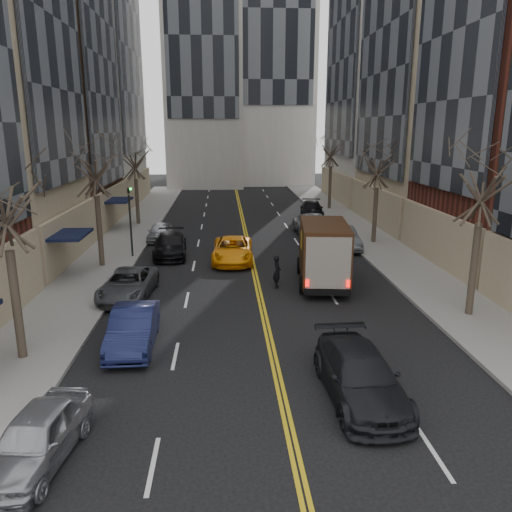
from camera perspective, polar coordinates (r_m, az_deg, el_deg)
The scene contains 23 objects.
sidewalk_left at distance 37.14m, azimuth -15.04°, elevation 1.77°, with size 4.00×66.00×0.15m, color slate.
sidewalk_right at distance 37.95m, azimuth 12.68°, elevation 2.18°, with size 4.00×66.00×0.15m, color slate.
streetwall_left at distance 42.76m, azimuth -25.96°, elevation 23.41°, with size 14.00×49.50×36.00m.
streetwall_right at distance 45.15m, azimuth 21.62°, elevation 22.67°, with size 12.26×49.00×34.00m.
tree_lf_near at distance 18.10m, azimuth -27.14°, elevation 7.53°, with size 3.20×3.20×8.41m.
tree_lf_mid at distance 29.46m, azimuth -18.09°, elevation 11.19°, with size 3.20×3.20×8.91m.
tree_lf_far at distance 42.20m, azimuth -13.75°, elevation 11.49°, with size 3.20×3.20×8.12m.
tree_rt_near at distance 22.24m, azimuth 24.73°, elevation 9.36°, with size 3.20×3.20×8.71m.
tree_rt_mid at distance 35.20m, azimuth 13.84°, elevation 11.20°, with size 3.20×3.20×8.32m.
tree_rt_far at distance 49.69m, azimuth 8.64°, elevation 12.95°, with size 3.20×3.20×9.11m.
traffic_signal at distance 31.50m, azimuth -14.20°, elevation 4.69°, with size 0.29×0.26×4.70m.
ups_truck at distance 25.92m, azimuth 7.67°, elevation 0.35°, with size 2.99×6.24×3.30m.
observer_sedan at distance 15.65m, azimuth 11.81°, elevation -13.23°, with size 2.23×5.15×1.48m.
taxi at distance 30.30m, azimuth -2.69°, elevation 0.70°, with size 2.40×5.20×1.44m, color orange.
pedestrian at distance 25.34m, azimuth 2.43°, elevation -1.80°, with size 0.61×0.40×1.66m, color black.
parked_lf_a at distance 13.87m, azimuth -23.84°, elevation -18.46°, with size 1.59×3.95×1.35m, color #9FA0A6.
parked_lf_b at distance 19.20m, azimuth -13.86°, elevation -8.00°, with size 1.55×4.45×1.46m, color #13173B.
parked_lf_c at distance 24.64m, azimuth -14.40°, elevation -3.15°, with size 2.21×4.78×1.33m, color #44464A.
parked_lf_d at distance 32.05m, azimuth -9.79°, elevation 1.25°, with size 2.01×4.94×1.43m, color black.
parked_lf_e at distance 36.64m, azimuth -10.94°, elevation 2.74°, with size 1.51×3.76×1.28m, color #B5B7BE.
parked_rt_a at distance 34.04m, azimuth 9.90°, elevation 2.06°, with size 1.56×4.46×1.47m, color #505458.
parked_rt_b at distance 37.67m, azimuth 6.69°, elevation 3.47°, with size 2.65×5.74×1.59m, color #999BA0.
parked_rt_c at distance 45.64m, azimuth 6.38°, elevation 5.31°, with size 2.02×4.97×1.44m, color black.
Camera 1 is at (-1.69, -8.56, 7.94)m, focal length 35.00 mm.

